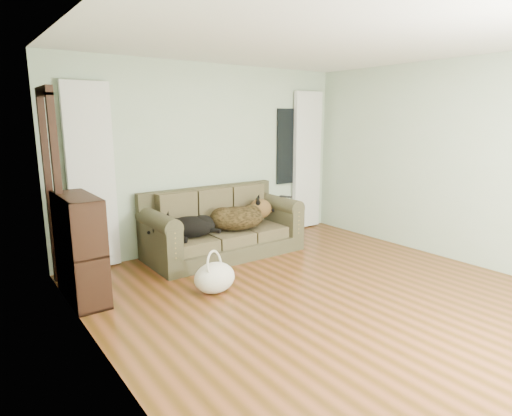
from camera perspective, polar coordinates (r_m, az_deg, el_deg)
floor at (r=4.61m, az=10.44°, el=-12.01°), size 5.00×5.00×0.00m
ceiling at (r=4.28m, az=11.84°, el=21.71°), size 5.00×5.00×0.00m
wall_back at (r=6.22m, az=-6.05°, el=6.75°), size 4.50×0.04×2.60m
wall_left at (r=3.04m, az=-19.28°, el=0.75°), size 0.04×5.00×2.60m
wall_right at (r=6.09m, az=25.80°, el=5.52°), size 0.04×5.00×2.60m
curtain_left at (r=5.52m, az=-21.09°, el=3.79°), size 0.55×0.08×2.25m
curtain_right at (r=7.24m, az=6.81°, el=6.26°), size 0.55×0.08×2.25m
window_pane at (r=7.03m, az=4.46°, el=8.18°), size 0.50×0.03×1.20m
door_casing at (r=5.07m, az=-25.35°, el=1.63°), size 0.07×0.60×2.10m
sofa at (r=5.86m, az=-4.32°, el=-1.99°), size 2.10×0.91×0.86m
dog_black_lab at (r=5.56m, az=-9.09°, el=-2.55°), size 0.77×0.68×0.27m
dog_shepherd at (r=5.89m, az=-2.28°, el=-1.47°), size 0.94×0.79×0.35m
tv_remote at (r=6.25m, az=3.98°, el=1.53°), size 0.11×0.17×0.02m
tote_bag at (r=4.69m, az=-5.54°, el=-9.33°), size 0.53×0.45×0.34m
bookshelf at (r=4.75m, az=-22.35°, el=-5.55°), size 0.42×0.91×1.10m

